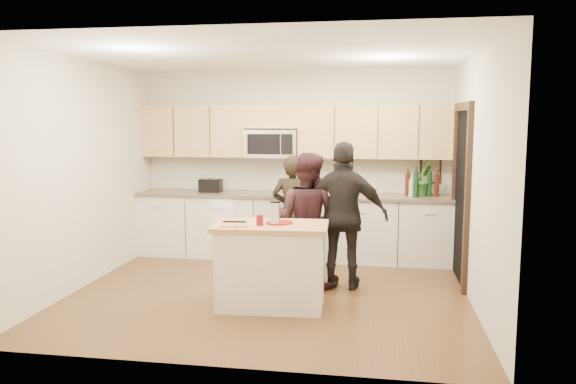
% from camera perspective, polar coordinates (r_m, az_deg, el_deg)
% --- Properties ---
extents(floor, '(4.50, 4.50, 0.00)m').
position_cam_1_polar(floor, '(6.61, -1.89, -10.18)').
color(floor, '#53371C').
rests_on(floor, ground).
extents(room_shell, '(4.52, 4.02, 2.71)m').
position_cam_1_polar(room_shell, '(6.31, -1.96, 4.97)').
color(room_shell, beige).
rests_on(room_shell, ground).
extents(back_cabinetry, '(4.50, 0.66, 0.94)m').
position_cam_1_polar(back_cabinetry, '(8.11, 0.40, -3.45)').
color(back_cabinetry, beige).
rests_on(back_cabinetry, ground).
extents(upper_cabinetry, '(4.50, 0.33, 0.75)m').
position_cam_1_polar(upper_cabinetry, '(8.11, 0.80, 6.30)').
color(upper_cabinetry, tan).
rests_on(upper_cabinetry, ground).
extents(microwave, '(0.76, 0.41, 0.40)m').
position_cam_1_polar(microwave, '(8.14, -1.64, 4.94)').
color(microwave, silver).
rests_on(microwave, ground).
extents(doorway, '(0.06, 1.25, 2.20)m').
position_cam_1_polar(doorway, '(7.21, 17.20, 0.37)').
color(doorway, black).
rests_on(doorway, ground).
extents(framed_picture, '(0.30, 0.03, 0.38)m').
position_cam_1_polar(framed_picture, '(8.23, 14.27, 2.16)').
color(framed_picture, black).
rests_on(framed_picture, ground).
extents(dish_towel, '(0.34, 0.60, 0.48)m').
position_cam_1_polar(dish_towel, '(8.08, -6.48, -1.18)').
color(dish_towel, white).
rests_on(dish_towel, ground).
extents(island, '(1.24, 0.76, 0.90)m').
position_cam_1_polar(island, '(6.03, -1.75, -7.42)').
color(island, beige).
rests_on(island, ground).
extents(red_plate, '(0.29, 0.29, 0.02)m').
position_cam_1_polar(red_plate, '(5.97, -0.90, -3.12)').
color(red_plate, maroon).
rests_on(red_plate, island).
extents(box_grater, '(0.10, 0.06, 0.23)m').
position_cam_1_polar(box_grater, '(5.86, -1.31, -2.05)').
color(box_grater, silver).
rests_on(box_grater, red_plate).
extents(drink_glass, '(0.07, 0.07, 0.11)m').
position_cam_1_polar(drink_glass, '(5.85, -2.90, -2.87)').
color(drink_glass, maroon).
rests_on(drink_glass, island).
extents(cutting_board, '(0.26, 0.22, 0.02)m').
position_cam_1_polar(cutting_board, '(5.85, -5.47, -3.36)').
color(cutting_board, tan).
rests_on(cutting_board, island).
extents(tongs, '(0.25, 0.04, 0.02)m').
position_cam_1_polar(tongs, '(5.95, -5.47, -3.02)').
color(tongs, black).
rests_on(tongs, cutting_board).
extents(knife, '(0.17, 0.03, 0.01)m').
position_cam_1_polar(knife, '(5.75, -4.79, -3.43)').
color(knife, silver).
rests_on(knife, cutting_board).
extents(toaster, '(0.32, 0.19, 0.20)m').
position_cam_1_polar(toaster, '(8.28, -7.86, 0.65)').
color(toaster, black).
rests_on(toaster, back_cabinetry).
extents(bottle_cluster, '(0.46, 0.21, 0.42)m').
position_cam_1_polar(bottle_cluster, '(7.94, 13.33, 0.92)').
color(bottle_cluster, '#351509').
rests_on(bottle_cluster, back_cabinetry).
extents(orchid, '(0.34, 0.32, 0.49)m').
position_cam_1_polar(orchid, '(7.97, 13.56, 1.32)').
color(orchid, '#3C722D').
rests_on(orchid, back_cabinetry).
extents(woman_left, '(0.57, 0.38, 1.53)m').
position_cam_1_polar(woman_left, '(7.50, 0.46, -2.06)').
color(woman_left, black).
rests_on(woman_left, ground).
extents(woman_center, '(0.93, 0.81, 1.61)m').
position_cam_1_polar(woman_center, '(6.74, 1.91, -2.80)').
color(woman_center, '#30181C').
rests_on(woman_center, ground).
extents(woman_right, '(1.05, 0.50, 1.74)m').
position_cam_1_polar(woman_right, '(6.63, 5.75, -2.42)').
color(woman_right, black).
rests_on(woman_right, ground).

